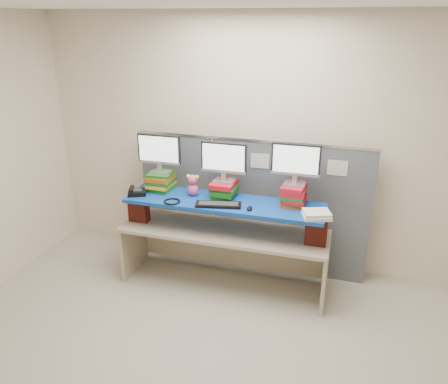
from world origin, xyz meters
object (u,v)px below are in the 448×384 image
(monitor_center, at_px, (224,160))
(monitor_right, at_px, (296,162))
(monitor_left, at_px, (159,151))
(keyboard, at_px, (218,205))
(desk, at_px, (224,241))
(blue_board, at_px, (224,203))
(desk_phone, at_px, (137,192))

(monitor_center, bearing_deg, monitor_right, -0.00)
(monitor_left, bearing_deg, keyboard, -18.96)
(desk, bearing_deg, monitor_left, 170.94)
(monitor_left, relative_size, keyboard, 1.01)
(monitor_right, bearing_deg, blue_board, -170.17)
(desk, xyz_separation_m, keyboard, (-0.02, -0.13, 0.47))
(desk, relative_size, monitor_center, 4.58)
(monitor_right, bearing_deg, keyboard, -160.58)
(monitor_left, height_order, monitor_center, monitor_left)
(monitor_center, distance_m, desk_phone, 0.99)
(blue_board, bearing_deg, monitor_left, 170.94)
(desk, relative_size, monitor_right, 4.58)
(monitor_center, xyz_separation_m, monitor_right, (0.72, 0.01, 0.04))
(monitor_left, relative_size, monitor_right, 1.00)
(blue_board, height_order, desk_phone, desk_phone)
(blue_board, relative_size, monitor_right, 4.29)
(monitor_left, distance_m, monitor_right, 1.43)
(desk, height_order, monitor_center, monitor_center)
(monitor_right, relative_size, desk_phone, 2.02)
(monitor_right, xyz_separation_m, keyboard, (-0.70, -0.26, -0.43))
(keyboard, relative_size, desk_phone, 2.00)
(desk_phone, bearing_deg, monitor_center, -10.43)
(desk, distance_m, keyboard, 0.48)
(monitor_right, xyz_separation_m, desk_phone, (-1.62, -0.22, -0.41))
(desk, height_order, monitor_left, monitor_left)
(monitor_center, bearing_deg, keyboard, -86.13)
(desk, distance_m, monitor_center, 0.86)
(desk, bearing_deg, monitor_right, 9.83)
(desk_phone, bearing_deg, monitor_left, 23.15)
(blue_board, bearing_deg, desk, -0.64)
(monitor_center, distance_m, keyboard, 0.46)
(desk, bearing_deg, monitor_center, 107.35)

